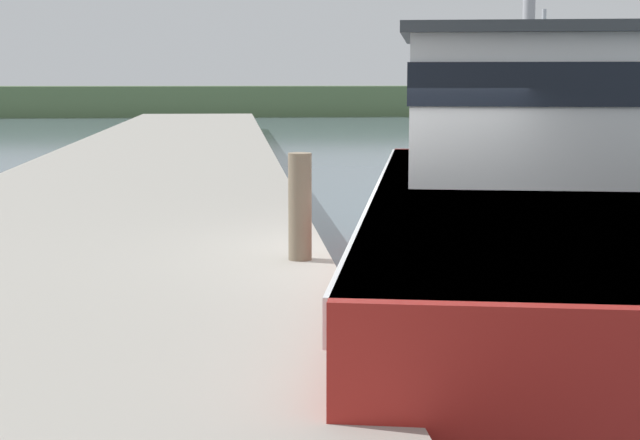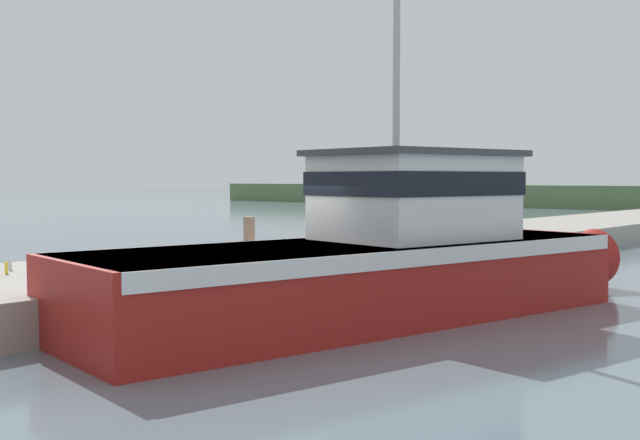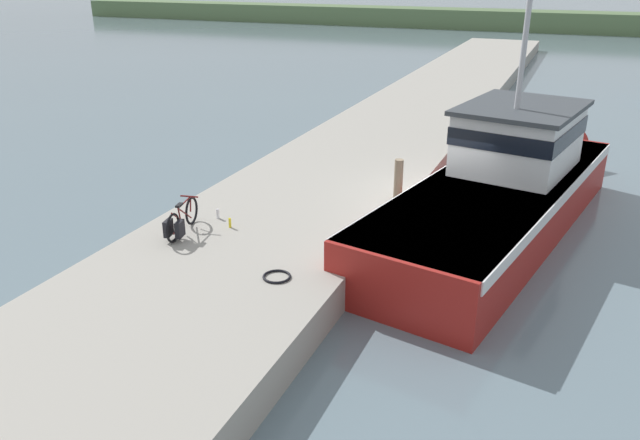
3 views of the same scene
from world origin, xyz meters
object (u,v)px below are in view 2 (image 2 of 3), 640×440
at_px(mooring_post, 249,244).
at_px(water_bottle_by_bike, 6,268).
at_px(fishing_boat_main, 385,255).
at_px(water_bottle_on_curb, 10,264).

relative_size(mooring_post, water_bottle_by_bike, 4.57).
distance_m(fishing_boat_main, mooring_post, 2.82).
bearing_deg(mooring_post, water_bottle_by_bike, -131.75).
relative_size(fishing_boat_main, mooring_post, 12.40).
xyz_separation_m(mooring_post, water_bottle_by_bike, (-3.13, -3.51, -0.42)).
distance_m(fishing_boat_main, water_bottle_by_bike, 7.32).
relative_size(mooring_post, water_bottle_on_curb, 4.41).
distance_m(fishing_boat_main, water_bottle_on_curb, 7.56).
height_order(mooring_post, water_bottle_on_curb, mooring_post).
bearing_deg(water_bottle_on_curb, mooring_post, 40.13).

